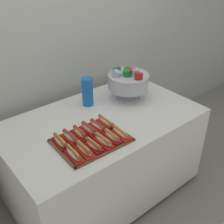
# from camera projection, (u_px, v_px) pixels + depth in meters

# --- Properties ---
(ground_plane) EXTENTS (10.00, 10.00, 0.00)m
(ground_plane) POSITION_uv_depth(u_px,v_px,m) (103.00, 188.00, 2.55)
(ground_plane) COLOR gray
(back_wall) EXTENTS (6.00, 0.10, 2.60)m
(back_wall) POSITION_uv_depth(u_px,v_px,m) (55.00, 30.00, 2.28)
(back_wall) COLOR beige
(back_wall) RESTS_ON ground_plane
(buffet_table) EXTENTS (1.53, 0.90, 0.75)m
(buffet_table) POSITION_uv_depth(u_px,v_px,m) (103.00, 154.00, 2.35)
(buffet_table) COLOR white
(buffet_table) RESTS_ON ground_plane
(serving_tray) EXTENTS (0.49, 0.37, 0.01)m
(serving_tray) POSITION_uv_depth(u_px,v_px,m) (91.00, 140.00, 1.91)
(serving_tray) COLOR brown
(serving_tray) RESTS_ON buffet_table
(hot_dog_0) EXTENTS (0.07, 0.18, 0.06)m
(hot_dog_0) POSITION_uv_depth(u_px,v_px,m) (74.00, 154.00, 1.74)
(hot_dog_0) COLOR red
(hot_dog_0) RESTS_ON serving_tray
(hot_dog_1) EXTENTS (0.07, 0.18, 0.06)m
(hot_dog_1) POSITION_uv_depth(u_px,v_px,m) (84.00, 149.00, 1.78)
(hot_dog_1) COLOR red
(hot_dog_1) RESTS_ON serving_tray
(hot_dog_2) EXTENTS (0.06, 0.15, 0.06)m
(hot_dog_2) POSITION_uv_depth(u_px,v_px,m) (94.00, 145.00, 1.82)
(hot_dog_2) COLOR #B21414
(hot_dog_2) RESTS_ON serving_tray
(hot_dog_3) EXTENTS (0.07, 0.18, 0.06)m
(hot_dog_3) POSITION_uv_depth(u_px,v_px,m) (103.00, 140.00, 1.86)
(hot_dog_3) COLOR red
(hot_dog_3) RESTS_ON serving_tray
(hot_dog_4) EXTENTS (0.06, 0.15, 0.06)m
(hot_dog_4) POSITION_uv_depth(u_px,v_px,m) (112.00, 137.00, 1.90)
(hot_dog_4) COLOR #B21414
(hot_dog_4) RESTS_ON serving_tray
(hot_dog_5) EXTENTS (0.08, 0.19, 0.05)m
(hot_dog_5) POSITION_uv_depth(u_px,v_px,m) (121.00, 133.00, 1.94)
(hot_dog_5) COLOR red
(hot_dog_5) RESTS_ON serving_tray
(hot_dog_6) EXTENTS (0.07, 0.17, 0.06)m
(hot_dog_6) POSITION_uv_depth(u_px,v_px,m) (61.00, 142.00, 1.86)
(hot_dog_6) COLOR #B21414
(hot_dog_6) RESTS_ON serving_tray
(hot_dog_7) EXTENTS (0.07, 0.17, 0.06)m
(hot_dog_7) POSITION_uv_depth(u_px,v_px,m) (70.00, 137.00, 1.89)
(hot_dog_7) COLOR red
(hot_dog_7) RESTS_ON serving_tray
(hot_dog_8) EXTENTS (0.07, 0.17, 0.06)m
(hot_dog_8) POSITION_uv_depth(u_px,v_px,m) (80.00, 133.00, 1.93)
(hot_dog_8) COLOR #B21414
(hot_dog_8) RESTS_ON serving_tray
(hot_dog_9) EXTENTS (0.06, 0.17, 0.06)m
(hot_dog_9) POSITION_uv_depth(u_px,v_px,m) (89.00, 129.00, 1.97)
(hot_dog_9) COLOR red
(hot_dog_9) RESTS_ON serving_tray
(hot_dog_10) EXTENTS (0.06, 0.16, 0.06)m
(hot_dog_10) POSITION_uv_depth(u_px,v_px,m) (98.00, 126.00, 2.01)
(hot_dog_10) COLOR red
(hot_dog_10) RESTS_ON serving_tray
(hot_dog_11) EXTENTS (0.06, 0.18, 0.06)m
(hot_dog_11) POSITION_uv_depth(u_px,v_px,m) (106.00, 122.00, 2.05)
(hot_dog_11) COLOR red
(hot_dog_11) RESTS_ON serving_tray
(punch_bowl) EXTENTS (0.35, 0.35, 0.28)m
(punch_bowl) POSITION_uv_depth(u_px,v_px,m) (128.00, 81.00, 2.36)
(punch_bowl) COLOR silver
(punch_bowl) RESTS_ON buffet_table
(cup_stack) EXTENTS (0.09, 0.09, 0.24)m
(cup_stack) POSITION_uv_depth(u_px,v_px,m) (87.00, 92.00, 2.28)
(cup_stack) COLOR blue
(cup_stack) RESTS_ON buffet_table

